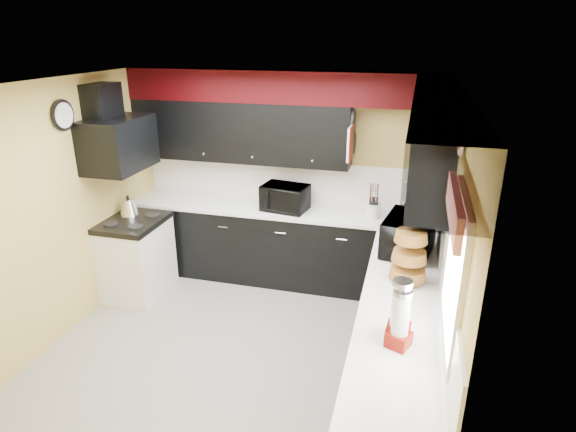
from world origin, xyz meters
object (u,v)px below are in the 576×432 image
object	(u,v)px
toaster_oven	(285,198)
microwave	(409,235)
kettle	(129,207)
knife_block	(373,208)
utensil_crock	(373,211)

from	to	relation	value
toaster_oven	microwave	bearing A→B (deg)	-20.27
kettle	microwave	bearing A→B (deg)	-4.27
microwave	knife_block	size ratio (longest dim) A/B	2.93
microwave	utensil_crock	bearing A→B (deg)	36.78
toaster_oven	knife_block	size ratio (longest dim) A/B	2.41
utensil_crock	kettle	world-z (taller)	utensil_crock
utensil_crock	knife_block	world-z (taller)	knife_block
toaster_oven	kettle	bearing A→B (deg)	-152.48
utensil_crock	knife_block	bearing A→B (deg)	90.00
utensil_crock	knife_block	size ratio (longest dim) A/B	0.81
toaster_oven	knife_block	world-z (taller)	toaster_oven
utensil_crock	knife_block	distance (m)	0.04
utensil_crock	kettle	xyz separation A→B (m)	(-2.72, -0.56, -0.01)
utensil_crock	kettle	bearing A→B (deg)	-168.35
toaster_oven	utensil_crock	distance (m)	1.02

